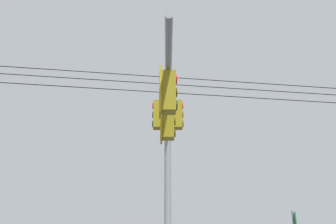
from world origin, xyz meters
The scene contains 2 objects.
signal_mast_assembly centered at (-0.36, 1.02, 4.62)m, with size 1.04×6.12×6.44m.
overhead_wire_span centered at (0.85, -0.19, 6.96)m, with size 29.01×2.02×0.74m.
Camera 1 is at (0.51, 11.21, 1.29)m, focal length 42.79 mm.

